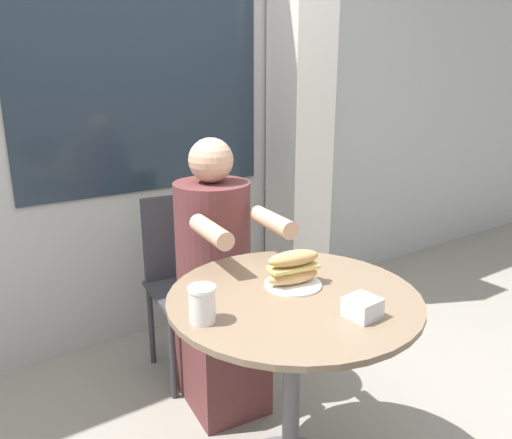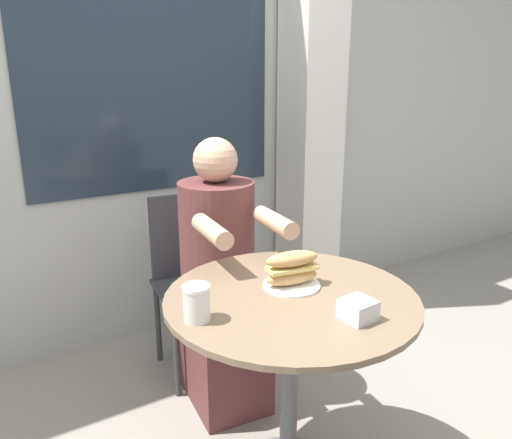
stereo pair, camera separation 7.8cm
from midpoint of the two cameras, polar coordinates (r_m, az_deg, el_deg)
storefront_wall at (r=2.71m, az=-15.40°, el=15.04°), size 8.00×0.09×2.80m
lattice_pillar at (r=3.02m, az=4.32°, el=11.83°), size 0.29×0.29×2.40m
cafe_table at (r=1.72m, az=2.87°, el=-14.46°), size 0.82×0.82×0.75m
diner_chair at (r=2.49m, az=-9.05°, el=-5.45°), size 0.42×0.42×0.87m
seated_diner at (r=2.20m, az=-5.47°, el=-8.34°), size 0.37×0.59×1.19m
sandwich_on_plate at (r=1.67m, az=2.95°, el=-5.82°), size 0.19×0.19×0.12m
drink_cup at (r=1.46m, az=-7.71°, el=-9.57°), size 0.08×0.08×0.11m
napkin_box at (r=1.50m, az=10.60°, el=-9.87°), size 0.10×0.10×0.06m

